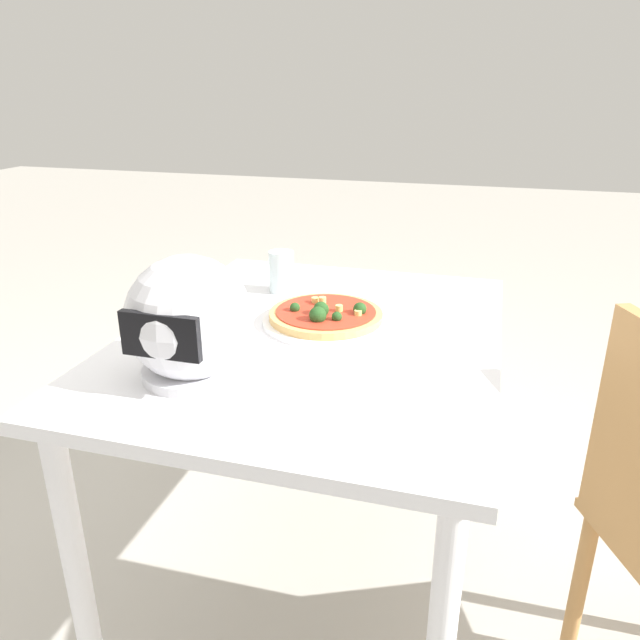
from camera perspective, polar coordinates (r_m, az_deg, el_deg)
ground_plane at (r=1.85m, az=-0.48°, el=-22.65°), size 14.00×14.00×0.00m
dining_table at (r=1.47m, az=-0.56°, el=-4.39°), size 0.85×1.08×0.73m
pizza_plate at (r=1.49m, az=0.56°, el=-0.08°), size 0.31×0.31×0.01m
pizza at (r=1.48m, az=0.57°, el=0.54°), size 0.28×0.28×0.05m
motorcycle_helmet at (r=1.21m, az=-12.22°, el=-0.07°), size 0.25×0.25×0.25m
drinking_glass at (r=1.70m, az=-3.64°, el=4.55°), size 0.07×0.07×0.12m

